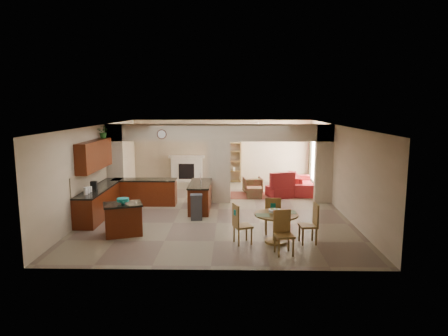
{
  "coord_description": "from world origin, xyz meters",
  "views": [
    {
      "loc": [
        0.44,
        -13.01,
        3.45
      ],
      "look_at": [
        0.18,
        0.3,
        1.35
      ],
      "focal_mm": 32.0,
      "sensor_mm": 36.0,
      "label": 1
    }
  ],
  "objects_px": {
    "dining_table": "(276,223)",
    "armchair": "(253,185)",
    "kitchen_island": "(123,219)",
    "sofa": "(303,183)"
  },
  "relations": [
    {
      "from": "kitchen_island",
      "to": "dining_table",
      "type": "relative_size",
      "value": 1.06
    },
    {
      "from": "kitchen_island",
      "to": "dining_table",
      "type": "xyz_separation_m",
      "value": [
        4.04,
        -0.55,
        0.07
      ]
    },
    {
      "from": "kitchen_island",
      "to": "sofa",
      "type": "bearing_deg",
      "value": 24.45
    },
    {
      "from": "sofa",
      "to": "kitchen_island",
      "type": "bearing_deg",
      "value": 135.33
    },
    {
      "from": "dining_table",
      "to": "sofa",
      "type": "bearing_deg",
      "value": 74.09
    },
    {
      "from": "sofa",
      "to": "armchair",
      "type": "bearing_deg",
      "value": 101.42
    },
    {
      "from": "armchair",
      "to": "kitchen_island",
      "type": "bearing_deg",
      "value": 45.34
    },
    {
      "from": "dining_table",
      "to": "armchair",
      "type": "distance_m",
      "value": 5.72
    },
    {
      "from": "kitchen_island",
      "to": "armchair",
      "type": "xyz_separation_m",
      "value": [
        3.74,
        5.17,
        -0.11
      ]
    },
    {
      "from": "dining_table",
      "to": "armchair",
      "type": "height_order",
      "value": "dining_table"
    }
  ]
}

